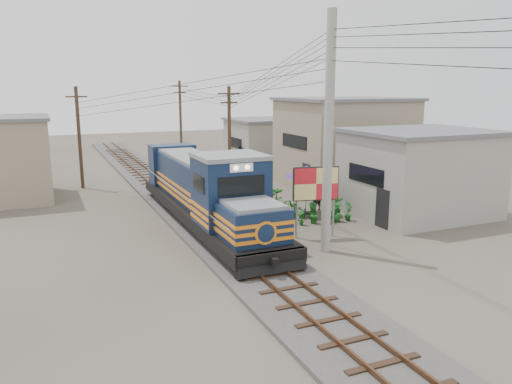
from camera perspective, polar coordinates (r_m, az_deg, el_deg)
name	(u,v)px	position (r m, az deg, el deg)	size (l,w,h in m)	color
ground	(246,258)	(20.89, -1.14, -7.56)	(120.00, 120.00, 0.00)	#473F35
ballast	(183,205)	(30.00, -8.39, -1.46)	(3.60, 70.00, 0.16)	#595651
track	(182,202)	(29.96, -8.40, -1.12)	(1.15, 70.00, 0.12)	#51331E
locomotive	(205,192)	(25.38, -5.83, -0.01)	(2.96, 16.11, 3.99)	black
utility_pole_main	(329,136)	(20.92, 8.29, 6.40)	(0.40, 0.40, 10.00)	#9E9B93
wooden_pole_mid	(229,135)	(34.53, -3.06, 6.47)	(1.60, 0.24, 7.00)	#4C3826
wooden_pole_far	(181,119)	(47.92, -8.62, 8.20)	(1.60, 0.24, 7.50)	#4C3826
wooden_pole_left	(79,136)	(36.47, -19.56, 6.10)	(1.60, 0.24, 7.00)	#4C3826
power_lines	(183,75)	(27.71, -8.33, 13.05)	(9.65, 19.00, 3.30)	black
shophouse_front	(419,172)	(28.82, 18.11, 2.14)	(7.35, 6.30, 4.70)	gray
shophouse_mid	(344,142)	(36.42, 10.02, 5.70)	(8.40, 7.35, 6.20)	gray
shophouse_back	(267,142)	(44.52, 1.25, 5.70)	(6.30, 6.30, 4.20)	gray
billboard	(316,186)	(23.24, 6.85, 0.73)	(2.16, 0.59, 3.37)	#99999E
market_umbrella	(307,172)	(27.61, 5.80, 2.35)	(2.55, 2.55, 2.72)	black
vendor	(317,196)	(28.73, 6.99, -0.49)	(0.60, 0.40, 1.66)	black
plant_nursery	(312,211)	(26.78, 6.40, -2.16)	(3.55, 3.18, 1.14)	#18561B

